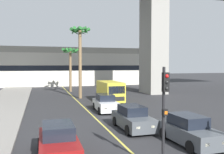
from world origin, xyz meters
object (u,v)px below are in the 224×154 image
car_queue_second (189,131)px  palm_tree_near_median (70,57)px  delivery_van (110,91)px  car_queue_fourth (58,142)px  traffic_light_median_near (164,104)px  palm_tree_mid_median (80,42)px  car_queue_third (133,118)px  car_queue_front (105,103)px

car_queue_second → palm_tree_near_median: bearing=96.0°
car_queue_second → delivery_van: (-0.00, 15.62, 0.57)m
car_queue_fourth → car_queue_second: bearing=0.9°
traffic_light_median_near → palm_tree_near_median: size_ratio=0.60×
car_queue_second → palm_tree_near_median: size_ratio=0.59×
palm_tree_mid_median → delivery_van: bearing=-57.6°
delivery_van → palm_tree_mid_median: bearing=122.4°
car_queue_second → delivery_van: size_ratio=0.79×
car_queue_third → traffic_light_median_near: bearing=-100.1°
car_queue_second → car_queue_front: bearing=100.3°
car_queue_front → palm_tree_mid_median: (-0.82, 9.44, 6.40)m
car_queue_front → delivery_van: size_ratio=0.79×
traffic_light_median_near → car_queue_front: bearing=85.4°
car_queue_third → delivery_van: 12.04m
car_queue_third → car_queue_fourth: same height
car_queue_second → traffic_light_median_near: traffic_light_median_near is taller
palm_tree_near_median → delivery_van: bearing=-76.9°
palm_tree_near_median → car_queue_second: bearing=-84.0°
car_queue_front → car_queue_fourth: size_ratio=1.01×
car_queue_front → palm_tree_near_median: (-1.06, 17.87, 4.86)m
car_queue_front → delivery_van: bearing=69.7°
car_queue_front → palm_tree_near_median: palm_tree_near_median is taller
car_queue_front → car_queue_second: same height
car_queue_fourth → traffic_light_median_near: traffic_light_median_near is taller
traffic_light_median_near → delivery_van: bearing=80.8°
car_queue_fourth → traffic_light_median_near: (3.96, -2.67, 1.99)m
palm_tree_near_median → traffic_light_median_near: bearing=-90.0°
car_queue_third → palm_tree_mid_median: (-0.91, 16.18, 6.40)m
car_queue_fourth → car_queue_front: bearing=64.6°
palm_tree_near_median → palm_tree_mid_median: 8.56m
delivery_van → traffic_light_median_near: 18.69m
car_queue_third → delivery_van: size_ratio=0.78×
car_queue_second → delivery_van: delivery_van is taller
delivery_van → car_queue_fourth: bearing=-113.8°
palm_tree_near_median → palm_tree_mid_median: palm_tree_mid_median is taller
palm_tree_mid_median → car_queue_fourth: bearing=-101.9°
car_queue_second → traffic_light_median_near: size_ratio=0.99×
car_queue_second → car_queue_fourth: same height
car_queue_second → palm_tree_near_median: palm_tree_near_median is taller
car_queue_second → traffic_light_median_near: bearing=-137.0°
delivery_van → palm_tree_near_median: size_ratio=0.75×
car_queue_front → delivery_van: delivery_van is taller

